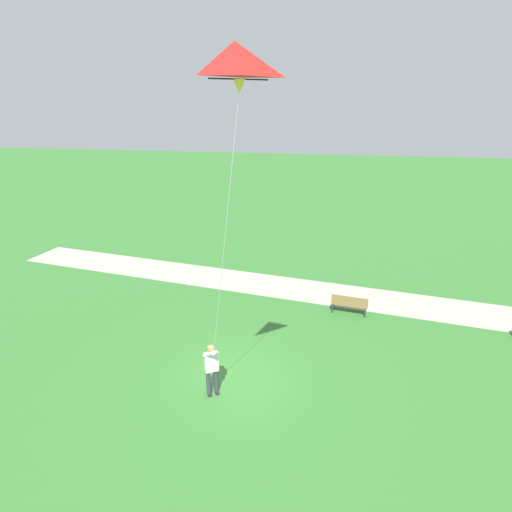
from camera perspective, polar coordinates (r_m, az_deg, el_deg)
The scene contains 5 objects.
ground_plane at distance 13.72m, azimuth -2.76°, elevation -17.11°, with size 120.00×120.00×0.00m, color #33702D.
walkway_path at distance 19.47m, azimuth 7.59°, elevation -4.90°, with size 2.40×32.00×0.02m, color #ADA393.
person_kite_flyer at distance 12.63m, azimuth -6.26°, elevation -15.11°, with size 0.62×0.52×1.83m.
flying_kite at distance 7.35m, azimuth -2.95°, elevation 24.39°, with size 2.78×1.84×7.62m.
park_bench_near_walkway at distance 17.54m, azimuth 13.06°, elevation -6.51°, with size 0.65×1.55×0.88m.
Camera 1 is at (10.49, 2.50, 8.48)m, focal length 28.34 mm.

